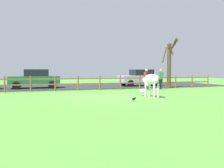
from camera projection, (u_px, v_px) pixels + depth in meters
name	position (u px, v px, depth m)	size (l,w,h in m)	color
ground_plane	(108.00, 98.00, 12.59)	(60.00, 60.00, 0.00)	#549338
parking_asphalt	(81.00, 86.00, 21.46)	(28.00, 7.40, 0.05)	#2D2D33
paddock_fence	(89.00, 82.00, 17.31)	(22.01, 0.11, 1.13)	brown
bare_tree	(169.00, 64.00, 19.28)	(1.37, 1.08, 4.25)	#513A23
zebra	(151.00, 81.00, 12.80)	(0.68, 1.93, 1.41)	white
crow_on_grass	(134.00, 99.00, 11.12)	(0.21, 0.10, 0.20)	black
parked_car_green	(35.00, 79.00, 18.84)	(4.04, 1.95, 1.56)	#236B38
parked_car_silver	(140.00, 77.00, 21.81)	(4.05, 1.98, 1.56)	#B7BABF
visitor_left_of_tree	(161.00, 78.00, 18.27)	(0.39, 0.27, 1.64)	#232847
visitor_right_of_tree	(146.00, 78.00, 18.03)	(0.40, 0.29, 1.64)	#232847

